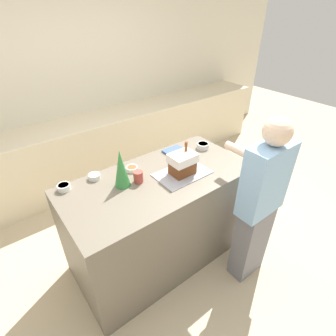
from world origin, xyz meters
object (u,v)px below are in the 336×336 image
(gingerbread_house, at_px, (183,163))
(cookbook, at_px, (175,151))
(baking_tray, at_px, (182,174))
(candy_bowl_far_left, at_px, (203,146))
(candy_bowl_behind_tray, at_px, (132,168))
(decorative_tree, at_px, (121,169))
(candy_bowl_far_right, at_px, (64,187))
(candy_bowl_center_rear, at_px, (94,176))
(mug, at_px, (138,177))
(person, at_px, (259,205))

(gingerbread_house, distance_m, cookbook, 0.40)
(baking_tray, bearing_deg, gingerbread_house, 25.59)
(candy_bowl_far_left, distance_m, candy_bowl_behind_tray, 0.79)
(decorative_tree, relative_size, candy_bowl_behind_tray, 3.12)
(gingerbread_house, height_order, candy_bowl_behind_tray, gingerbread_house)
(candy_bowl_far_right, height_order, cookbook, candy_bowl_far_right)
(gingerbread_house, xyz_separation_m, candy_bowl_far_right, (-0.89, 0.40, -0.08))
(candy_bowl_behind_tray, relative_size, candy_bowl_far_right, 1.01)
(candy_bowl_far_right, bearing_deg, cookbook, -3.10)
(candy_bowl_center_rear, bearing_deg, candy_bowl_behind_tray, -14.34)
(candy_bowl_center_rear, bearing_deg, mug, -44.15)
(gingerbread_house, height_order, cookbook, gingerbread_house)
(candy_bowl_far_left, bearing_deg, decorative_tree, -176.25)
(candy_bowl_far_left, relative_size, candy_bowl_far_right, 1.21)
(candy_bowl_behind_tray, height_order, person, person)
(baking_tray, distance_m, candy_bowl_behind_tray, 0.45)
(cookbook, bearing_deg, candy_bowl_far_left, -21.17)
(baking_tray, relative_size, cookbook, 2.29)
(gingerbread_house, bearing_deg, baking_tray, -154.41)
(mug, bearing_deg, gingerbread_house, -20.03)
(candy_bowl_center_rear, xyz_separation_m, cookbook, (0.82, -0.06, -0.01))
(baking_tray, height_order, cookbook, cookbook)
(decorative_tree, xyz_separation_m, mug, (0.13, -0.04, -0.11))
(cookbook, distance_m, mug, 0.59)
(mug, relative_size, person, 0.06)
(decorative_tree, xyz_separation_m, candy_bowl_far_left, (0.96, 0.06, -0.13))
(candy_bowl_far_left, height_order, candy_bowl_behind_tray, candy_bowl_far_left)
(candy_bowl_center_rear, xyz_separation_m, person, (0.98, -0.96, -0.17))
(gingerbread_house, distance_m, candy_bowl_far_right, 0.98)
(candy_bowl_far_left, bearing_deg, person, -98.29)
(candy_bowl_center_rear, bearing_deg, cookbook, -3.84)
(person, bearing_deg, candy_bowl_far_left, 81.71)
(candy_bowl_center_rear, xyz_separation_m, mug, (0.27, -0.26, 0.03))
(decorative_tree, height_order, mug, decorative_tree)
(candy_bowl_far_right, xyz_separation_m, mug, (0.53, -0.27, 0.02))
(candy_bowl_center_rear, height_order, cookbook, candy_bowl_center_rear)
(candy_bowl_far_left, height_order, mug, mug)
(candy_bowl_far_right, distance_m, person, 1.58)
(baking_tray, relative_size, person, 0.30)
(gingerbread_house, relative_size, decorative_tree, 0.86)
(gingerbread_house, height_order, candy_bowl_center_rear, gingerbread_house)
(person, bearing_deg, cookbook, 100.07)
(baking_tray, height_order, candy_bowl_center_rear, candy_bowl_center_rear)
(cookbook, distance_m, person, 0.94)
(candy_bowl_far_right, bearing_deg, gingerbread_house, -24.14)
(candy_bowl_center_rear, distance_m, candy_bowl_behind_tray, 0.33)
(decorative_tree, bearing_deg, candy_bowl_center_rear, 122.57)
(decorative_tree, bearing_deg, candy_bowl_far_right, 150.21)
(candy_bowl_far_left, xyz_separation_m, mug, (-0.83, -0.10, 0.02))
(candy_bowl_far_left, relative_size, cookbook, 0.60)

